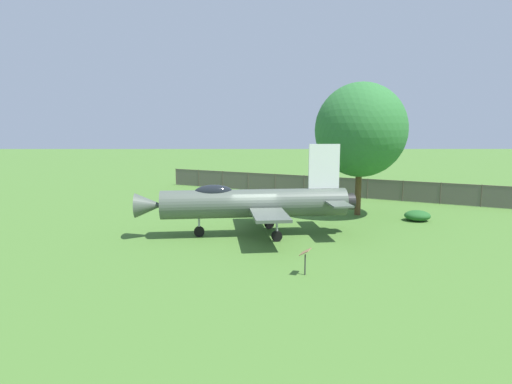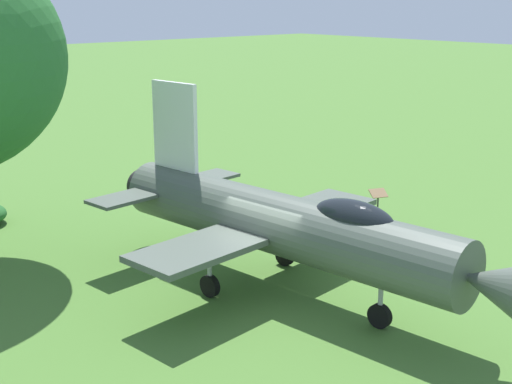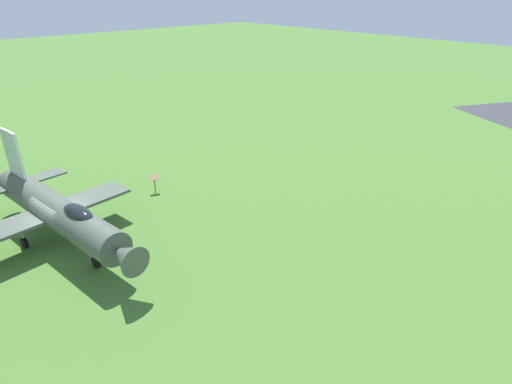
# 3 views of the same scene
# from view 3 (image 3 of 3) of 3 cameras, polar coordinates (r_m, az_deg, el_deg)

# --- Properties ---
(ground_plane) EXTENTS (200.00, 200.00, 0.00)m
(ground_plane) POSITION_cam_3_polar(r_m,az_deg,el_deg) (24.73, -24.01, -6.19)
(ground_plane) COLOR #47722D
(display_jet) EXTENTS (8.26, 12.65, 5.26)m
(display_jet) POSITION_cam_3_polar(r_m,az_deg,el_deg) (23.53, -24.45, -2.52)
(display_jet) COLOR #4C564C
(display_jet) RESTS_ON ground_plane
(info_plaque) EXTENTS (0.71, 0.60, 1.14)m
(info_plaque) POSITION_cam_3_polar(r_m,az_deg,el_deg) (28.39, -13.30, 1.59)
(info_plaque) COLOR #333333
(info_plaque) RESTS_ON ground_plane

